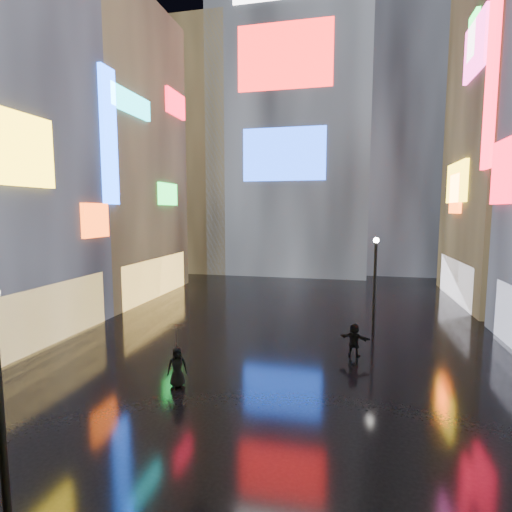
% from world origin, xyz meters
% --- Properties ---
extents(ground, '(140.00, 140.00, 0.00)m').
position_xyz_m(ground, '(0.00, 20.00, 0.00)').
color(ground, black).
rests_on(ground, ground).
extents(building_left_far, '(10.28, 12.00, 22.00)m').
position_xyz_m(building_left_far, '(-15.98, 26.00, 10.98)').
color(building_left_far, black).
rests_on(building_left_far, ground).
extents(tower_main, '(16.00, 14.20, 42.00)m').
position_xyz_m(tower_main, '(-3.00, 43.97, 21.01)').
color(tower_main, black).
rests_on(tower_main, ground).
extents(tower_flank_right, '(12.00, 12.00, 34.00)m').
position_xyz_m(tower_flank_right, '(9.00, 46.00, 17.00)').
color(tower_flank_right, black).
rests_on(tower_flank_right, ground).
extents(tower_flank_left, '(10.00, 10.00, 26.00)m').
position_xyz_m(tower_flank_left, '(-14.00, 42.00, 13.00)').
color(tower_flank_left, black).
rests_on(tower_flank_left, ground).
extents(lamp_far, '(0.30, 0.30, 5.20)m').
position_xyz_m(lamp_far, '(4.65, 20.19, 2.94)').
color(lamp_far, black).
rests_on(lamp_far, ground).
extents(pedestrian_4, '(0.88, 0.74, 1.52)m').
position_xyz_m(pedestrian_4, '(-2.95, 11.60, 0.76)').
color(pedestrian_4, black).
rests_on(pedestrian_4, ground).
extents(pedestrian_5, '(1.48, 0.81, 1.52)m').
position_xyz_m(pedestrian_5, '(3.59, 16.38, 0.76)').
color(pedestrian_5, black).
rests_on(pedestrian_5, ground).
extents(umbrella_2, '(1.44, 1.44, 0.94)m').
position_xyz_m(umbrella_2, '(-2.95, 11.60, 1.99)').
color(umbrella_2, black).
rests_on(umbrella_2, pedestrian_4).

